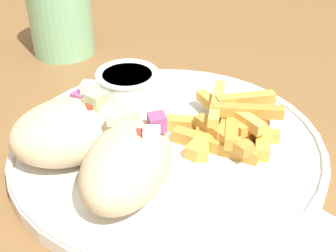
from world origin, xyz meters
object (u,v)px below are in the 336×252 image
Objects in this scene: pita_sandwich_far at (71,129)px; plate at (168,147)px; fries_pile at (228,127)px; sauce_ramekin at (128,84)px; pita_sandwich_near at (127,163)px; water_glass at (61,18)px.

plate is at bearing -17.55° from pita_sandwich_far.
sauce_ramekin reaches higher than fries_pile.
pita_sandwich_near is 0.15m from sauce_ramekin.
fries_pile is (0.05, -0.04, 0.02)m from plate.
water_glass reaches higher than pita_sandwich_near.
sauce_ramekin is at bearing 68.87° from plate.
water_glass is (0.15, 0.28, 0.01)m from pita_sandwich_near.
pita_sandwich_near is at bearing 171.04° from fries_pile.
pita_sandwich_far is at bearing 64.37° from pita_sandwich_near.
plate is at bearing 141.98° from fries_pile.
pita_sandwich_far is (0.00, 0.07, -0.00)m from pita_sandwich_near.
fries_pile is at bearing -84.13° from sauce_ramekin.
water_glass reaches higher than sauce_ramekin.
pita_sandwich_near is at bearing -134.80° from sauce_ramekin.
water_glass is (0.08, 0.26, 0.04)m from plate.
pita_sandwich_near is at bearing -165.83° from plate.
fries_pile is at bearing -38.02° from plate.
fries_pile is at bearing -33.24° from pita_sandwich_near.
plate is 0.09m from sauce_ramekin.
pita_sandwich_far is at bearing -162.95° from sauce_ramekin.
plate is 2.74× the size of water_glass.
pita_sandwich_near is 0.32m from water_glass.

